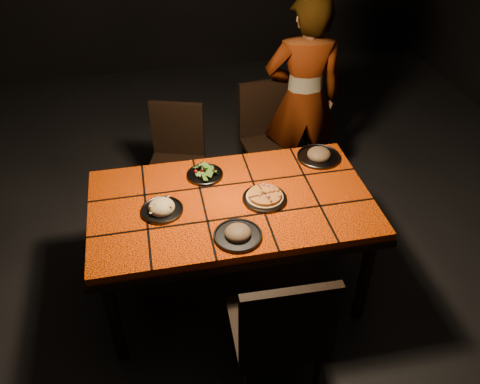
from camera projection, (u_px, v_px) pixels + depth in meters
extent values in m
cube|color=black|center=(232.00, 290.00, 3.36)|extent=(6.00, 7.00, 0.04)
cube|color=#FF4A08|center=(231.00, 204.00, 2.90)|extent=(1.60, 0.90, 0.05)
cube|color=black|center=(231.00, 210.00, 2.93)|extent=(1.62, 0.92, 0.04)
cylinder|color=black|center=(115.00, 320.00, 2.75)|extent=(0.07, 0.07, 0.66)
cylinder|color=black|center=(364.00, 279.00, 2.98)|extent=(0.07, 0.07, 0.66)
cylinder|color=black|center=(113.00, 229.00, 3.32)|extent=(0.07, 0.07, 0.66)
cylinder|color=black|center=(323.00, 201.00, 3.55)|extent=(0.07, 0.07, 0.66)
cube|color=black|center=(276.00, 328.00, 2.53)|extent=(0.45, 0.45, 0.04)
cube|color=black|center=(289.00, 328.00, 2.22)|extent=(0.44, 0.05, 0.48)
cylinder|color=black|center=(297.00, 324.00, 2.85)|extent=(0.04, 0.04, 0.45)
cylinder|color=black|center=(235.00, 334.00, 2.80)|extent=(0.04, 0.04, 0.45)
cylinder|color=black|center=(316.00, 381.00, 2.57)|extent=(0.04, 0.04, 0.45)
cube|color=black|center=(175.00, 168.00, 3.72)|extent=(0.49, 0.49, 0.04)
cube|color=black|center=(178.00, 129.00, 3.71)|extent=(0.38, 0.15, 0.42)
cylinder|color=black|center=(152.00, 203.00, 3.74)|extent=(0.03, 0.03, 0.40)
cylinder|color=black|center=(194.00, 206.00, 3.71)|extent=(0.03, 0.03, 0.40)
cylinder|color=black|center=(162.00, 178.00, 3.98)|extent=(0.03, 0.03, 0.40)
cylinder|color=black|center=(201.00, 180.00, 3.96)|extent=(0.03, 0.03, 0.40)
cube|color=black|center=(272.00, 148.00, 3.88)|extent=(0.45, 0.45, 0.04)
cube|color=black|center=(265.00, 108.00, 3.87)|extent=(0.41, 0.09, 0.45)
cylinder|color=black|center=(258.00, 188.00, 3.86)|extent=(0.04, 0.04, 0.42)
cylinder|color=black|center=(299.00, 180.00, 3.94)|extent=(0.04, 0.04, 0.42)
cylinder|color=black|center=(244.00, 164.00, 4.11)|extent=(0.04, 0.04, 0.42)
cylinder|color=black|center=(283.00, 157.00, 4.19)|extent=(0.04, 0.04, 0.42)
imported|color=brown|center=(303.00, 99.00, 3.75)|extent=(0.62, 0.44, 1.59)
cylinder|color=#333337|center=(265.00, 199.00, 2.89)|extent=(0.25, 0.25, 0.01)
torus|color=#333337|center=(265.00, 198.00, 2.89)|extent=(0.25, 0.25, 0.01)
cylinder|color=tan|center=(265.00, 197.00, 2.88)|extent=(0.25, 0.25, 0.01)
cylinder|color=orange|center=(265.00, 195.00, 2.87)|extent=(0.22, 0.22, 0.02)
cylinder|color=#333337|center=(162.00, 210.00, 2.81)|extent=(0.23, 0.23, 0.01)
torus|color=#333337|center=(162.00, 209.00, 2.81)|extent=(0.24, 0.24, 0.01)
ellipsoid|color=beige|center=(162.00, 207.00, 2.79)|extent=(0.14, 0.14, 0.08)
cylinder|color=#333337|center=(205.00, 175.00, 3.07)|extent=(0.22, 0.22, 0.01)
torus|color=#333337|center=(205.00, 174.00, 3.07)|extent=(0.22, 0.22, 0.01)
cylinder|color=#333337|center=(238.00, 236.00, 2.65)|extent=(0.26, 0.26, 0.01)
torus|color=#333337|center=(238.00, 235.00, 2.64)|extent=(0.26, 0.26, 0.01)
ellipsoid|color=brown|center=(238.00, 232.00, 2.63)|extent=(0.15, 0.15, 0.08)
cylinder|color=#333337|center=(319.00, 157.00, 3.22)|extent=(0.27, 0.27, 0.01)
torus|color=#333337|center=(319.00, 156.00, 3.22)|extent=(0.28, 0.28, 0.01)
ellipsoid|color=brown|center=(319.00, 153.00, 3.21)|extent=(0.16, 0.16, 0.09)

